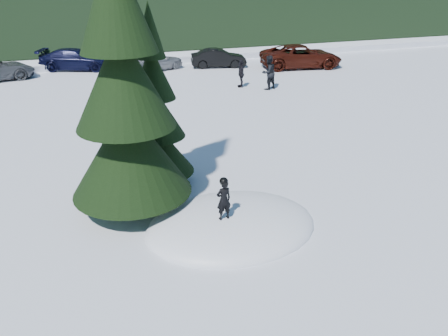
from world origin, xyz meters
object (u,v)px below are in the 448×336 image
object	(u,v)px
spruce_short	(155,118)
car_6	(301,56)
child_skier	(224,200)
car_4	(156,61)
car_5	(218,58)
car_3	(76,59)
spruce_tall	(124,92)
adult_0	(268,73)
adult_1	(241,74)

from	to	relation	value
spruce_short	car_6	bearing A→B (deg)	47.95
child_skier	car_4	world-z (taller)	child_skier
spruce_short	car_5	size ratio (longest dim) A/B	1.42
car_3	spruce_short	bearing A→B (deg)	-154.73
spruce_tall	spruce_short	xyz separation A→B (m)	(1.00, 1.40, -1.22)
car_5	spruce_short	bearing A→B (deg)	167.74
car_4	spruce_tall	bearing A→B (deg)	142.27
car_6	car_4	bearing A→B (deg)	85.55
car_4	car_6	distance (m)	9.89
car_4	car_5	world-z (taller)	car_4
child_skier	car_6	size ratio (longest dim) A/B	0.19
adult_0	child_skier	bearing A→B (deg)	41.32
spruce_short	adult_1	bearing A→B (deg)	56.48
car_3	car_6	xyz separation A→B (m)	(14.54, -4.46, 0.08)
spruce_tall	child_skier	xyz separation A→B (m)	(1.88, -2.11, -2.32)
child_skier	car_3	xyz separation A→B (m)	(-2.37, 22.44, -0.31)
spruce_tall	adult_1	distance (m)	14.77
car_4	car_6	xyz separation A→B (m)	(9.58, -2.44, 0.13)
adult_1	car_4	distance (m)	7.19
spruce_short	adult_0	bearing A→B (deg)	49.37
car_6	adult_1	bearing A→B (deg)	132.14
adult_0	adult_1	distance (m)	1.60
spruce_short	car_6	distance (m)	19.53
spruce_tall	child_skier	size ratio (longest dim) A/B	8.23
adult_0	car_3	size ratio (longest dim) A/B	0.39
spruce_tall	adult_1	world-z (taller)	spruce_tall
spruce_short	spruce_tall	bearing A→B (deg)	-125.54
spruce_short	car_3	distance (m)	19.04
spruce_tall	adult_0	xyz separation A→B (m)	(9.31, 11.09, -2.38)
car_4	adult_1	bearing A→B (deg)	-173.77
adult_1	car_3	xyz separation A→B (m)	(-8.58, 8.23, -0.08)
spruce_short	car_5	distance (m)	18.35
car_3	car_4	xyz separation A→B (m)	(4.95, -2.02, -0.05)
car_5	car_6	world-z (taller)	car_6
car_3	car_6	size ratio (longest dim) A/B	0.86
car_3	car_4	size ratio (longest dim) A/B	1.27
spruce_tall	car_3	bearing A→B (deg)	91.38
car_6	adult_0	bearing A→B (deg)	145.12
car_5	spruce_tall	bearing A→B (deg)	166.85
child_skier	car_6	bearing A→B (deg)	-129.99
adult_0	car_3	xyz separation A→B (m)	(-9.80, 9.24, -0.24)
child_skier	car_4	xyz separation A→B (m)	(2.59, 20.42, -0.36)
adult_1	car_3	bearing A→B (deg)	-118.49
adult_1	car_4	bearing A→B (deg)	-134.42
spruce_tall	car_5	distance (m)	20.16
spruce_short	car_4	bearing A→B (deg)	78.42
spruce_short	child_skier	xyz separation A→B (m)	(0.88, -3.51, -1.10)
spruce_short	adult_0	distance (m)	12.82
spruce_tall	car_6	xyz separation A→B (m)	(14.05, 15.87, -2.55)
car_3	spruce_tall	bearing A→B (deg)	-157.85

